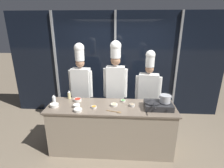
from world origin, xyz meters
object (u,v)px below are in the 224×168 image
(prep_bowl_chili_flakes, at_px, (78,100))
(prep_bowl_carrots, at_px, (94,107))
(stock_pot, at_px, (165,99))
(prep_bowl_rice, at_px, (77,106))
(serving_spoon_slotted, at_px, (117,112))
(frying_pan, at_px, (152,101))
(chef_line, at_px, (148,87))
(chef_head, at_px, (81,81))
(portable_stove, at_px, (158,105))
(prep_bowl_ginger, at_px, (114,105))
(prep_bowl_garlic, at_px, (78,110))
(prep_bowl_mushrooms, at_px, (132,105))
(squeeze_bottle_oil, at_px, (69,95))
(prep_bowl_bean_sprouts, at_px, (54,105))
(squeeze_bottle_clear, at_px, (54,99))
(chef_sous, at_px, (115,79))
(prep_bowl_scallions, at_px, (123,101))

(prep_bowl_chili_flakes, xyz_separation_m, prep_bowl_carrots, (0.37, -0.28, -0.01))
(stock_pot, relative_size, prep_bowl_rice, 1.72)
(serving_spoon_slotted, bearing_deg, frying_pan, 18.21)
(chef_line, bearing_deg, chef_head, 8.76)
(chef_head, bearing_deg, portable_stove, 159.40)
(prep_bowl_ginger, bearing_deg, stock_pot, -2.51)
(prep_bowl_chili_flakes, height_order, prep_bowl_ginger, prep_bowl_chili_flakes)
(prep_bowl_chili_flakes, height_order, prep_bowl_garlic, prep_bowl_chili_flakes)
(prep_bowl_rice, bearing_deg, prep_bowl_mushrooms, 6.02)
(squeeze_bottle_oil, relative_size, prep_bowl_garlic, 1.16)
(prep_bowl_bean_sprouts, bearing_deg, frying_pan, 1.98)
(prep_bowl_chili_flakes, relative_size, prep_bowl_carrots, 1.56)
(portable_stove, relative_size, squeeze_bottle_clear, 2.93)
(squeeze_bottle_oil, distance_m, prep_bowl_garlic, 0.63)
(squeeze_bottle_clear, xyz_separation_m, chef_line, (1.88, 0.67, 0.05))
(prep_bowl_mushrooms, height_order, prep_bowl_bean_sprouts, prep_bowl_bean_sprouts)
(squeeze_bottle_clear, bearing_deg, stock_pot, -2.52)
(prep_bowl_mushrooms, distance_m, chef_sous, 0.78)
(serving_spoon_slotted, height_order, chef_line, chef_line)
(prep_bowl_bean_sprouts, bearing_deg, prep_bowl_carrots, -0.55)
(prep_bowl_chili_flakes, height_order, prep_bowl_scallions, prep_bowl_chili_flakes)
(stock_pot, bearing_deg, chef_head, 155.79)
(frying_pan, bearing_deg, prep_bowl_garlic, -170.91)
(squeeze_bottle_clear, xyz_separation_m, chef_head, (0.38, 0.67, 0.17))
(squeeze_bottle_clear, bearing_deg, chef_head, 60.53)
(chef_line, bearing_deg, chef_sous, 15.78)
(squeeze_bottle_clear, bearing_deg, prep_bowl_scallions, 6.47)
(stock_pot, bearing_deg, prep_bowl_garlic, -172.07)
(squeeze_bottle_oil, distance_m, prep_bowl_chili_flakes, 0.24)
(prep_bowl_ginger, xyz_separation_m, chef_sous, (-0.01, 0.63, 0.30))
(prep_bowl_bean_sprouts, xyz_separation_m, chef_line, (1.82, 0.83, 0.10))
(prep_bowl_mushrooms, bearing_deg, squeeze_bottle_oil, 167.30)
(prep_bowl_chili_flakes, distance_m, prep_bowl_scallions, 0.90)
(portable_stove, distance_m, prep_bowl_carrots, 1.17)
(prep_bowl_mushrooms, height_order, serving_spoon_slotted, prep_bowl_mushrooms)
(prep_bowl_rice, bearing_deg, prep_bowl_scallions, 20.13)
(squeeze_bottle_clear, bearing_deg, prep_bowl_carrots, -11.61)
(portable_stove, distance_m, chef_sous, 1.09)
(chef_head, bearing_deg, prep_bowl_rice, 102.18)
(prep_bowl_mushrooms, relative_size, chef_sous, 0.05)
(prep_bowl_carrots, relative_size, chef_head, 0.05)
(prep_bowl_ginger, bearing_deg, chef_head, 137.28)
(portable_stove, xyz_separation_m, stock_pot, (0.11, 0.00, 0.13))
(prep_bowl_chili_flakes, bearing_deg, frying_pan, -8.51)
(prep_bowl_rice, relative_size, chef_head, 0.06)
(prep_bowl_ginger, height_order, prep_bowl_mushrooms, prep_bowl_mushrooms)
(prep_bowl_scallions, distance_m, prep_bowl_garlic, 0.91)
(prep_bowl_garlic, height_order, prep_bowl_rice, prep_bowl_rice)
(prep_bowl_carrots, height_order, prep_bowl_garlic, prep_bowl_garlic)
(frying_pan, distance_m, prep_bowl_scallions, 0.59)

